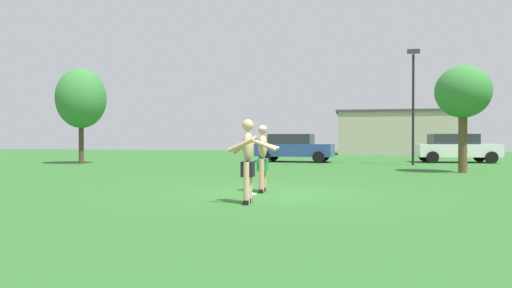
# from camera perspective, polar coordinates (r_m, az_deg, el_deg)

# --- Properties ---
(ground_plane) EXTENTS (80.00, 80.00, 0.00)m
(ground_plane) POSITION_cam_1_polar(r_m,az_deg,el_deg) (11.43, 1.82, -5.99)
(ground_plane) COLOR #2D6628
(player_with_cap) EXTENTS (0.59, 0.68, 1.67)m
(player_with_cap) POSITION_cam_1_polar(r_m,az_deg,el_deg) (11.53, 0.86, -1.38)
(player_with_cap) COLOR black
(player_with_cap) RESTS_ON ground_plane
(player_in_black) EXTENTS (0.58, 0.68, 1.72)m
(player_in_black) POSITION_cam_1_polar(r_m,az_deg,el_deg) (9.49, -1.05, -1.85)
(player_in_black) COLOR black
(player_in_black) RESTS_ON ground_plane
(frisbee) EXTENTS (0.25, 0.25, 0.03)m
(frisbee) POSITION_cam_1_polar(r_m,az_deg,el_deg) (11.10, -0.65, -6.12)
(frisbee) COLOR white
(frisbee) RESTS_ON ground_plane
(car_white_near_post) EXTENTS (4.43, 2.30, 1.58)m
(car_white_near_post) POSITION_cam_1_polar(r_m,az_deg,el_deg) (28.04, 23.23, -0.41)
(car_white_near_post) COLOR white
(car_white_near_post) RESTS_ON ground_plane
(car_blue_mid_lot) EXTENTS (4.45, 2.37, 1.58)m
(car_blue_mid_lot) POSITION_cam_1_polar(r_m,az_deg,el_deg) (26.51, 4.65, -0.41)
(car_blue_mid_lot) COLOR #2D478C
(car_blue_mid_lot) RESTS_ON ground_plane
(lamp_post) EXTENTS (0.60, 0.24, 5.76)m
(lamp_post) POSITION_cam_1_polar(r_m,az_deg,el_deg) (24.58, 18.67, 5.78)
(lamp_post) COLOR black
(lamp_post) RESTS_ON ground_plane
(outbuilding_behind_lot) EXTENTS (10.00, 5.88, 3.61)m
(outbuilding_behind_lot) POSITION_cam_1_polar(r_m,az_deg,el_deg) (40.50, 16.92, 1.33)
(outbuilding_behind_lot) COLOR #B2A893
(outbuilding_behind_lot) RESTS_ON ground_plane
(tree_right_field) EXTENTS (2.58, 2.58, 5.02)m
(tree_right_field) POSITION_cam_1_polar(r_m,az_deg,el_deg) (26.34, -20.61, 5.22)
(tree_right_field) COLOR #4C3823
(tree_right_field) RESTS_ON ground_plane
(tree_behind_players) EXTENTS (2.09, 2.09, 4.16)m
(tree_behind_players) POSITION_cam_1_polar(r_m,az_deg,el_deg) (19.81, 23.99, 5.73)
(tree_behind_players) COLOR brown
(tree_behind_players) RESTS_ON ground_plane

